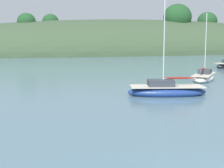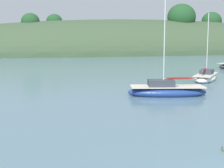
% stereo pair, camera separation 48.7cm
% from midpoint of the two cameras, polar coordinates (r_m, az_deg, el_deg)
% --- Properties ---
extents(far_shoreline_hill, '(150.00, 36.00, 24.55)m').
position_cam_midpoint_polar(far_shoreline_hill, '(105.60, 3.40, 5.30)').
color(far_shoreline_hill, '#384C33').
rests_on(far_shoreline_hill, ground).
extents(sailboat_yellow_far, '(7.84, 4.09, 11.08)m').
position_cam_midpoint_polar(sailboat_yellow_far, '(32.77, 8.61, -1.10)').
color(sailboat_yellow_far, navy).
rests_on(sailboat_yellow_far, ground).
extents(sailboat_grey_yawl, '(5.93, 6.53, 8.54)m').
position_cam_midpoint_polar(sailboat_grey_yawl, '(44.26, 14.73, 1.12)').
color(sailboat_grey_yawl, white).
rests_on(sailboat_grey_yawl, ground).
extents(mooring_buoy_inner, '(0.44, 0.44, 0.54)m').
position_cam_midpoint_polar(mooring_buoy_inner, '(52.66, 14.60, 1.93)').
color(mooring_buoy_inner, red).
rests_on(mooring_buoy_inner, ground).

